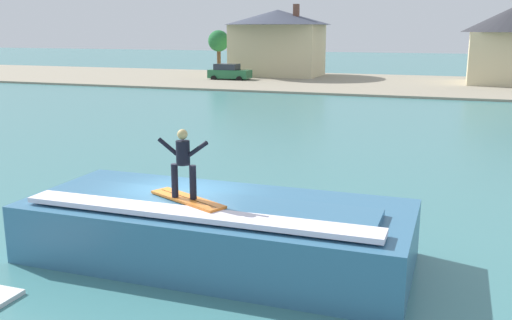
{
  "coord_description": "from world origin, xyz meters",
  "views": [
    {
      "loc": [
        6.56,
        -12.61,
        5.5
      ],
      "look_at": [
        1.28,
        2.36,
        1.86
      ],
      "focal_mm": 40.02,
      "sensor_mm": 36.0,
      "label": 1
    }
  ],
  "objects_px": {
    "surfboard": "(187,199)",
    "car_far_shore": "(502,76)",
    "wave_crest": "(216,230)",
    "house_with_chimney": "(278,38)",
    "tree_short_bushy": "(219,42)",
    "car_near_shore": "(229,72)",
    "surfer": "(183,160)"
  },
  "relations": [
    {
      "from": "wave_crest",
      "to": "car_far_shore",
      "type": "height_order",
      "value": "car_far_shore"
    },
    {
      "from": "wave_crest",
      "to": "house_with_chimney",
      "type": "distance_m",
      "value": 54.8
    },
    {
      "from": "surfboard",
      "to": "house_with_chimney",
      "type": "distance_m",
      "value": 55.12
    },
    {
      "from": "wave_crest",
      "to": "car_near_shore",
      "type": "height_order",
      "value": "car_near_shore"
    },
    {
      "from": "wave_crest",
      "to": "surfer",
      "type": "distance_m",
      "value": 1.98
    },
    {
      "from": "surfboard",
      "to": "wave_crest",
      "type": "bearing_deg",
      "value": 46.91
    },
    {
      "from": "tree_short_bushy",
      "to": "car_far_shore",
      "type": "bearing_deg",
      "value": -7.55
    },
    {
      "from": "surfboard",
      "to": "tree_short_bushy",
      "type": "xyz_separation_m",
      "value": [
        -22.53,
        54.75,
        2.38
      ]
    },
    {
      "from": "car_near_shore",
      "to": "car_far_shore",
      "type": "bearing_deg",
      "value": 8.37
    },
    {
      "from": "wave_crest",
      "to": "car_far_shore",
      "type": "xyz_separation_m",
      "value": [
        9.32,
        49.94,
        0.2
      ]
    },
    {
      "from": "car_far_shore",
      "to": "tree_short_bushy",
      "type": "distance_m",
      "value": 32.77
    },
    {
      "from": "car_near_shore",
      "to": "surfer",
      "type": "bearing_deg",
      "value": -69.12
    },
    {
      "from": "car_far_shore",
      "to": "tree_short_bushy",
      "type": "xyz_separation_m",
      "value": [
        -32.34,
        4.29,
        3.06
      ]
    },
    {
      "from": "surfboard",
      "to": "car_near_shore",
      "type": "height_order",
      "value": "car_near_shore"
    },
    {
      "from": "surfer",
      "to": "tree_short_bushy",
      "type": "height_order",
      "value": "tree_short_bushy"
    },
    {
      "from": "car_far_shore",
      "to": "house_with_chimney",
      "type": "height_order",
      "value": "house_with_chimney"
    },
    {
      "from": "surfer",
      "to": "car_far_shore",
      "type": "relative_size",
      "value": 0.37
    },
    {
      "from": "car_near_shore",
      "to": "car_far_shore",
      "type": "xyz_separation_m",
      "value": [
        27.59,
        4.06,
        -0.0
      ]
    },
    {
      "from": "surfboard",
      "to": "car_far_shore",
      "type": "relative_size",
      "value": 0.5
    },
    {
      "from": "car_near_shore",
      "to": "tree_short_bushy",
      "type": "xyz_separation_m",
      "value": [
        -4.75,
        8.35,
        3.06
      ]
    },
    {
      "from": "surfboard",
      "to": "surfer",
      "type": "xyz_separation_m",
      "value": [
        -0.07,
        -0.03,
        0.94
      ]
    },
    {
      "from": "surfer",
      "to": "car_far_shore",
      "type": "xyz_separation_m",
      "value": [
        9.88,
        50.49,
        -1.62
      ]
    },
    {
      "from": "tree_short_bushy",
      "to": "wave_crest",
      "type": "bearing_deg",
      "value": -67.0
    },
    {
      "from": "surfer",
      "to": "tree_short_bushy",
      "type": "distance_m",
      "value": 59.22
    },
    {
      "from": "surfer",
      "to": "car_near_shore",
      "type": "bearing_deg",
      "value": 110.88
    },
    {
      "from": "car_far_shore",
      "to": "wave_crest",
      "type": "bearing_deg",
      "value": -100.57
    },
    {
      "from": "surfboard",
      "to": "house_with_chimney",
      "type": "bearing_deg",
      "value": 105.17
    },
    {
      "from": "surfboard",
      "to": "surfer",
      "type": "distance_m",
      "value": 0.95
    },
    {
      "from": "house_with_chimney",
      "to": "wave_crest",
      "type": "bearing_deg",
      "value": -74.2
    },
    {
      "from": "house_with_chimney",
      "to": "tree_short_bushy",
      "type": "distance_m",
      "value": 8.31
    },
    {
      "from": "wave_crest",
      "to": "tree_short_bushy",
      "type": "distance_m",
      "value": 59.0
    },
    {
      "from": "surfer",
      "to": "car_near_shore",
      "type": "height_order",
      "value": "surfer"
    }
  ]
}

